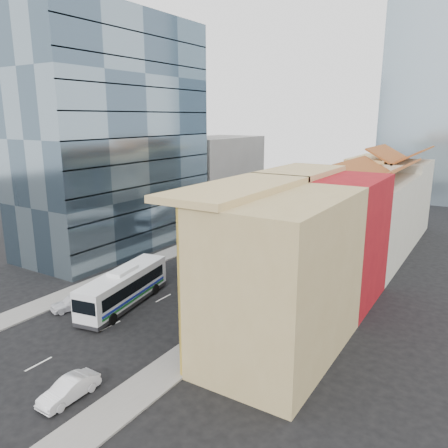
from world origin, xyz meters
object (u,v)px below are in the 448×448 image
Objects in this scene: sedan_left at (73,302)px; sedan_right at (69,389)px; bus_right at (274,256)px; bus_left_far at (247,232)px; shophouse_tan at (282,277)px; bus_left_near at (124,287)px; office_tower at (113,136)px.

sedan_right is (10.72, -9.08, -0.02)m from sedan_left.
bus_left_far is at bearing 112.83° from bus_right.
sedan_left is (-2.99, -27.81, -0.97)m from bus_left_far.
sedan_left is (-19.50, -3.37, -5.31)m from shophouse_tan.
shophouse_tan reaches higher than sedan_left.
sedan_left reaches higher than sedan_right.
bus_left_near reaches higher than bus_right.
sedan_right is at bearing -58.82° from bus_left_far.
bus_right reaches higher than sedan_left.
office_tower is (-31.00, 14.00, 9.00)m from shophouse_tan.
bus_left_near is at bearing -43.55° from office_tower.
sedan_left is at bearing -141.17° from bus_right.
bus_left_far is at bearing 80.70° from bus_left_near.
sedan_right is (7.72, -36.88, -0.98)m from bus_left_far.
bus_right is at bearing -25.75° from bus_left_far.
sedan_right is (-0.28, -28.84, -0.95)m from bus_right.
shophouse_tan is 3.46× the size of sedan_left.
bus_right is at bearing 55.28° from bus_left_near.
office_tower is at bearing 130.26° from sedan_right.
office_tower is 22.29m from bus_left_far.
office_tower is 26.29m from bus_right.
bus_left_far is at bearing 104.66° from sedan_left.
sedan_left is 1.00× the size of sedan_right.
bus_left_near is at bearing -69.47° from bus_left_far.
bus_left_far is at bearing 102.06° from sedan_right.
bus_right is 22.64m from sedan_left.
sedan_left is 14.04m from sedan_right.
sedan_left is (-11.00, -19.77, -0.93)m from bus_right.
shophouse_tan is 16.53m from bus_left_near.
office_tower is 24.52m from bus_left_near.
sedan_left is at bearing -170.18° from shophouse_tan.
bus_right is at bearing 117.41° from shophouse_tan.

